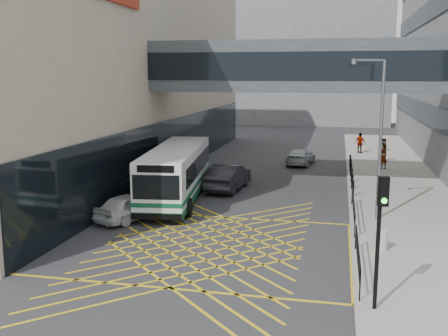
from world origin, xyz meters
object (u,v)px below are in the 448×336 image
Objects in this scene: bus at (177,172)px; car_silver at (301,156)px; car_dark at (228,177)px; litter_bin at (382,240)px; street_lamp at (378,130)px; car_white at (131,206)px; pedestrian_c at (360,143)px; pedestrian_b at (384,150)px; pedestrian_a at (383,157)px; traffic_light at (380,224)px.

car_silver is (5.98, 13.41, -0.94)m from bus.
car_dark is 13.18m from litter_bin.
car_silver is 0.57× the size of street_lamp.
car_white is at bearing -109.45° from bus.
bus is 3.99m from car_dark.
pedestrian_c is at bearing -112.23° from car_dark.
litter_bin is 0.43× the size of pedestrian_b.
car_white is at bearing 10.56° from pedestrian_a.
street_lamp is 9.39× the size of litter_bin.
traffic_light is 2.21× the size of pedestrian_a.
car_dark is at bearing -92.29° from car_white.
street_lamp reaches higher than pedestrian_b.
bus is 22.42m from pedestrian_c.
car_silver is 26.49m from traffic_light.
car_white reaches higher than litter_bin.
pedestrian_a is at bearing 130.78° from pedestrian_c.
pedestrian_b is (1.74, 22.08, 0.54)m from litter_bin.
bus reaches higher than pedestrian_a.
car_silver is (6.94, 17.91, -0.01)m from car_white.
traffic_light is 32.37m from pedestrian_c.
pedestrian_a is (1.44, 18.83, 0.52)m from litter_bin.
litter_bin is (0.55, 5.63, -2.24)m from traffic_light.
traffic_light is at bearing -116.39° from street_lamp.
pedestrian_b reaches higher than car_white.
traffic_light reaches higher than pedestrian_c.
car_white is 13.94m from traffic_light.
litter_bin is at bearing -112.94° from street_lamp.
bus is 2.14× the size of car_dark.
car_white is 0.99× the size of car_silver.
traffic_light reaches higher than pedestrian_b.
street_lamp reaches higher than car_white.
street_lamp is 14.75m from pedestrian_a.
litter_bin is (8.38, -10.17, -0.24)m from car_dark.
car_dark is 15.63m from pedestrian_b.
bus is at bearing 113.16° from traffic_light.
street_lamp is 22.40m from pedestrian_c.
pedestrian_a is (12.14, 11.80, -0.53)m from bus.
bus is at bearing 143.33° from street_lamp.
bus is at bearing 73.04° from car_silver.
pedestrian_b is at bearing 69.72° from traffic_light.
bus is 12.84m from litter_bin.
car_silver is 6.67m from pedestrian_b.
car_white is 12.37m from street_lamp.
street_lamp is at bearing 150.81° from car_dark.
car_white is at bearing 128.13° from traffic_light.
pedestrian_a reaches higher than car_dark.
bus reaches higher than litter_bin.
car_silver is 7.87m from pedestrian_c.
bus is at bearing 3.55° from pedestrian_a.
bus is at bearing -161.78° from pedestrian_b.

